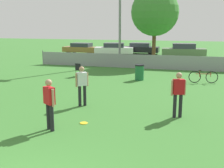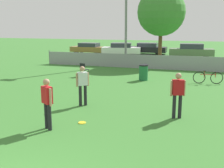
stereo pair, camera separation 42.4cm
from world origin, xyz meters
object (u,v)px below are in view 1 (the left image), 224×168
object	(u,v)px
frisbee_disc	(84,123)
folding_chair_sideline	(79,69)
parked_car_tan	(82,48)
player_defender_red	(49,101)
trash_bin	(139,72)
bicycle_sideline	(203,77)
player_thrower_red	(178,92)
parked_car_olive	(184,50)
parked_car_white	(114,49)
player_receiver_white	(82,83)
tree_near_pole	(155,12)
parked_car_dark	(140,48)

from	to	relation	value
frisbee_disc	folding_chair_sideline	distance (m)	9.29
folding_chair_sideline	parked_car_tan	world-z (taller)	parked_car_tan
player_defender_red	trash_bin	distance (m)	9.33
bicycle_sideline	player_thrower_red	bearing A→B (deg)	-108.02
parked_car_olive	bicycle_sideline	bearing A→B (deg)	-88.42
folding_chair_sideline	trash_bin	bearing A→B (deg)	-167.96
player_defender_red	parked_car_white	xyz separation A→B (m)	(-4.51, 23.60, -0.31)
player_receiver_white	folding_chair_sideline	distance (m)	7.10
player_defender_red	bicycle_sideline	distance (m)	10.66
tree_near_pole	parked_car_tan	distance (m)	12.43
frisbee_disc	parked_car_dark	size ratio (longest dim) A/B	0.06
tree_near_pole	parked_car_tan	bearing A→B (deg)	144.20
trash_bin	player_defender_red	bearing A→B (deg)	-97.30
trash_bin	parked_car_olive	distance (m)	14.35
folding_chair_sideline	trash_bin	world-z (taller)	trash_bin
tree_near_pole	frisbee_disc	xyz separation A→B (m)	(-0.20, -15.89, -4.43)
player_thrower_red	player_receiver_white	bearing A→B (deg)	151.78
bicycle_sideline	parked_car_tan	xyz separation A→B (m)	(-13.58, 14.30, 0.28)
frisbee_disc	parked_car_tan	bearing A→B (deg)	112.40
frisbee_disc	parked_car_tan	world-z (taller)	parked_car_tan
player_receiver_white	parked_car_dark	xyz separation A→B (m)	(-1.74, 22.57, -0.32)
trash_bin	parked_car_olive	world-z (taller)	parked_car_olive
parked_car_olive	folding_chair_sideline	bearing A→B (deg)	-119.19
player_defender_red	bicycle_sideline	bearing A→B (deg)	94.31
player_receiver_white	frisbee_disc	xyz separation A→B (m)	(0.87, -2.02, -0.97)
player_receiver_white	parked_car_olive	size ratio (longest dim) A/B	0.36
trash_bin	player_thrower_red	bearing A→B (deg)	-68.17
parked_car_tan	parked_car_dark	bearing A→B (deg)	17.77
player_thrower_red	frisbee_disc	xyz separation A→B (m)	(-3.09, -1.59, -0.97)
player_thrower_red	trash_bin	size ratio (longest dim) A/B	1.72
frisbee_disc	folding_chair_sideline	xyz separation A→B (m)	(-3.73, 8.50, 0.49)
tree_near_pole	player_thrower_red	distance (m)	15.00
tree_near_pole	parked_car_white	xyz separation A→B (m)	(-5.51, 6.82, -3.77)
player_defender_red	parked_car_olive	world-z (taller)	player_defender_red
folding_chair_sideline	bicycle_sideline	bearing A→B (deg)	-165.69
player_thrower_red	player_defender_red	distance (m)	4.61
frisbee_disc	parked_car_olive	world-z (taller)	parked_car_olive
player_thrower_red	folding_chair_sideline	size ratio (longest dim) A/B	1.92
parked_car_white	folding_chair_sideline	bearing A→B (deg)	-93.84
player_thrower_red	tree_near_pole	bearing A→B (deg)	79.41
parked_car_dark	parked_car_olive	world-z (taller)	parked_car_olive
player_thrower_red	parked_car_white	world-z (taller)	player_thrower_red
parked_car_tan	player_defender_red	bearing A→B (deg)	-66.91
parked_car_tan	parked_car_olive	size ratio (longest dim) A/B	0.96
player_defender_red	parked_car_white	size ratio (longest dim) A/B	0.36
player_thrower_red	folding_chair_sideline	world-z (taller)	player_thrower_red
parked_car_white	parked_car_olive	size ratio (longest dim) A/B	0.99
folding_chair_sideline	parked_car_olive	size ratio (longest dim) A/B	0.19
bicycle_sideline	trash_bin	size ratio (longest dim) A/B	1.72
folding_chair_sideline	parked_car_white	xyz separation A→B (m)	(-1.58, 14.21, 0.17)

